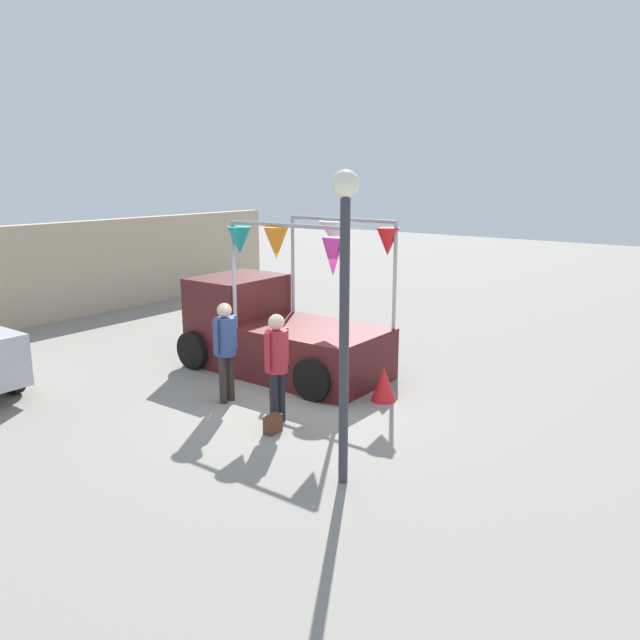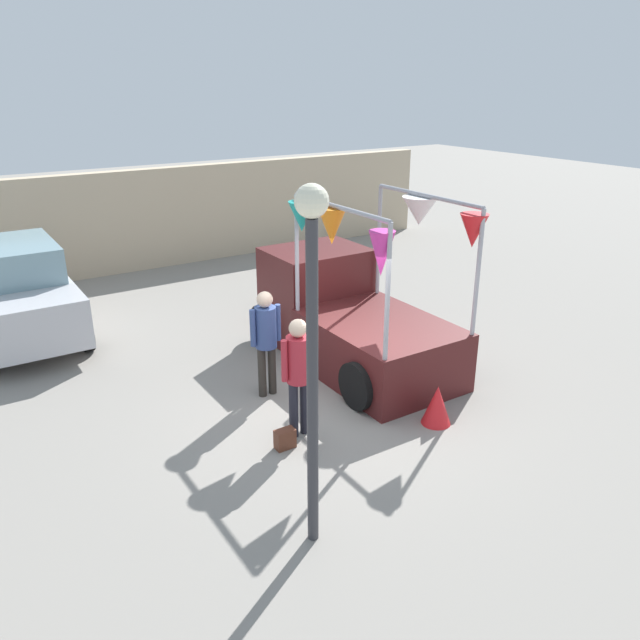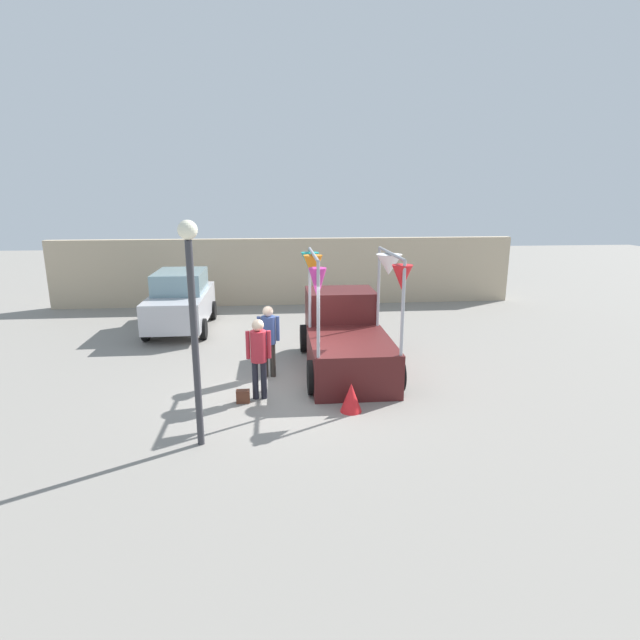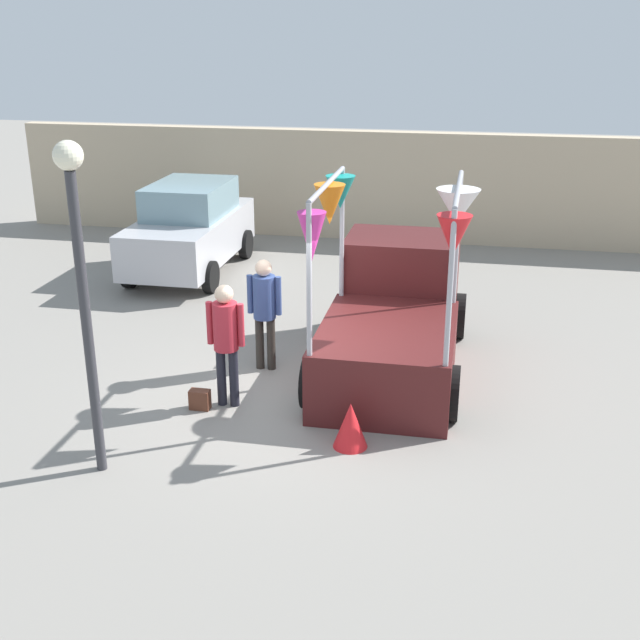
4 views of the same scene
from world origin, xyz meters
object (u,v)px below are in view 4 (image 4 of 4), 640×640
at_px(person_customer, 226,333).
at_px(parked_car, 190,228).
at_px(handbag, 200,400).
at_px(vendor_truck, 395,312).
at_px(street_lamp, 80,265).
at_px(person_vendor, 264,304).
at_px(folded_kite_bundle_crimson, 350,425).

bearing_deg(person_customer, parked_car, 114.06).
bearing_deg(handbag, vendor_truck, 40.50).
relative_size(vendor_truck, handbag, 14.39).
bearing_deg(street_lamp, parked_car, 102.00).
xyz_separation_m(vendor_truck, street_lamp, (-3.09, -3.83, 1.69)).
distance_m(person_vendor, handbag, 1.85).
xyz_separation_m(person_customer, person_vendor, (0.19, 1.31, -0.01)).
bearing_deg(parked_car, street_lamp, -78.00).
bearing_deg(folded_kite_bundle_crimson, vendor_truck, 84.84).
height_order(handbag, street_lamp, street_lamp).
bearing_deg(street_lamp, person_vendor, 70.07).
distance_m(parked_car, person_vendor, 5.46).
bearing_deg(parked_car, person_vendor, -58.45).
xyz_separation_m(vendor_truck, parked_car, (-4.77, 4.07, 0.09)).
height_order(person_customer, person_vendor, person_customer).
xyz_separation_m(parked_car, person_customer, (2.66, -5.97, 0.13)).
distance_m(vendor_truck, street_lamp, 5.20).
distance_m(street_lamp, folded_kite_bundle_crimson, 3.79).
xyz_separation_m(handbag, folded_kite_bundle_crimson, (2.21, -0.63, 0.16)).
distance_m(vendor_truck, handbag, 3.30).
bearing_deg(person_vendor, folded_kite_bundle_crimson, -52.20).
distance_m(vendor_truck, folded_kite_bundle_crimson, 2.79).
bearing_deg(handbag, street_lamp, -110.08).
xyz_separation_m(vendor_truck, person_vendor, (-1.91, -0.58, 0.20)).
xyz_separation_m(vendor_truck, handbag, (-2.45, -2.09, -0.72)).
relative_size(person_customer, handbag, 6.29).
bearing_deg(person_customer, handbag, -150.26).
bearing_deg(folded_kite_bundle_crimson, person_customer, 155.92).
height_order(vendor_truck, person_customer, vendor_truck).
relative_size(person_vendor, handbag, 6.23).
distance_m(handbag, street_lamp, 3.03).
relative_size(person_vendor, street_lamp, 0.45).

